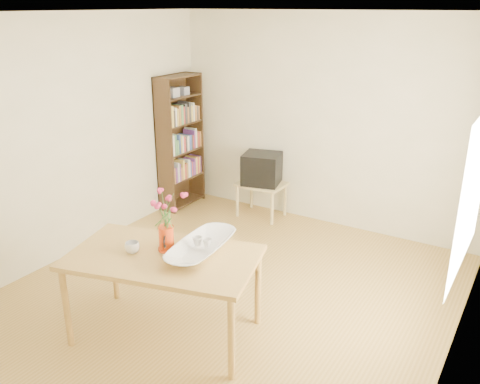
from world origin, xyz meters
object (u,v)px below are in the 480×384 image
Objects in this scene: table at (163,263)px; television at (262,168)px; mug at (132,248)px; pitcher at (167,239)px; bowl at (201,223)px.

table is 3.08× the size of television.
table is 14.16× the size of mug.
table is at bearing -92.20° from television.
pitcher reaches higher than table.
television is (-0.35, 2.79, -0.13)m from mug.
pitcher is (-0.03, 0.09, 0.17)m from table.
television is (-0.59, 2.69, -0.01)m from table.
television is (-0.82, 2.47, -0.34)m from bowl.
bowl is at bearing 174.76° from mug.
table is 2.76m from television.
bowl reaches higher than table.
table is 0.28m from mug.
pitcher is at bearing 93.29° from table.
bowl reaches higher than mug.
bowl is at bearing -4.38° from pitcher.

